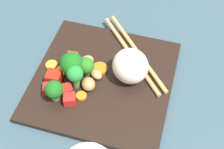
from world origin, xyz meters
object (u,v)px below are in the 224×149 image
(broccoli_floret_1, at_px, (72,64))
(carrot_slice_0, at_px, (81,96))
(square_plate, at_px, (103,80))
(rice_mound, at_px, (130,66))
(chopstick_pair, at_px, (134,53))

(broccoli_floret_1, height_order, carrot_slice_0, broccoli_floret_1)
(square_plate, distance_m, rice_mound, 0.07)
(broccoli_floret_1, height_order, chopstick_pair, broccoli_floret_1)
(square_plate, distance_m, carrot_slice_0, 0.06)
(broccoli_floret_1, relative_size, carrot_slice_0, 2.95)
(square_plate, xyz_separation_m, broccoli_floret_1, (0.06, 0.01, 0.04))
(carrot_slice_0, height_order, chopstick_pair, chopstick_pair)
(broccoli_floret_1, bearing_deg, rice_mound, -165.14)
(carrot_slice_0, distance_m, chopstick_pair, 0.15)
(chopstick_pair, bearing_deg, square_plate, 108.82)
(rice_mound, distance_m, carrot_slice_0, 0.11)
(carrot_slice_0, xyz_separation_m, chopstick_pair, (-0.07, -0.13, 0.00))
(square_plate, height_order, chopstick_pair, chopstick_pair)
(chopstick_pair, bearing_deg, broccoli_floret_1, 87.78)
(square_plate, height_order, broccoli_floret_1, broccoli_floret_1)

